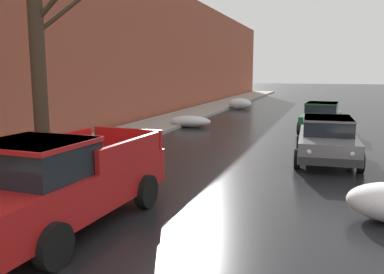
# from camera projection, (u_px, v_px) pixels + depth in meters

# --- Properties ---
(left_sidewalk_slab) EXTENTS (2.90, 80.00, 0.15)m
(left_sidewalk_slab) POSITION_uv_depth(u_px,v_px,m) (140.00, 130.00, 19.86)
(left_sidewalk_slab) COLOR gray
(left_sidewalk_slab) RESTS_ON ground
(brick_townhouse_facade) EXTENTS (0.63, 80.00, 8.49)m
(brick_townhouse_facade) POSITION_uv_depth(u_px,v_px,m) (102.00, 43.00, 19.80)
(brick_townhouse_facade) COLOR #9E4C38
(brick_townhouse_facade) RESTS_ON ground
(snow_bank_near_corner_left) EXTENTS (1.86, 1.12, 0.84)m
(snow_bank_near_corner_left) POSITION_uv_depth(u_px,v_px,m) (239.00, 104.00, 31.41)
(snow_bank_near_corner_left) COLOR white
(snow_bank_near_corner_left) RESTS_ON ground
(snow_bank_mid_block_left) EXTENTS (2.19, 0.97, 0.61)m
(snow_bank_mid_block_left) POSITION_uv_depth(u_px,v_px,m) (190.00, 121.00, 21.42)
(snow_bank_mid_block_left) COLOR white
(snow_bank_mid_block_left) RESTS_ON ground
(bare_tree_second_along_sidewalk) EXTENTS (2.53, 3.11, 8.12)m
(bare_tree_second_along_sidewalk) POSITION_uv_depth(u_px,v_px,m) (38.00, 29.00, 10.17)
(bare_tree_second_along_sidewalk) COLOR #423323
(bare_tree_second_along_sidewalk) RESTS_ON ground
(pickup_truck_red_approaching_near_lane) EXTENTS (2.32, 5.07, 1.76)m
(pickup_truck_red_approaching_near_lane) POSITION_uv_depth(u_px,v_px,m) (59.00, 182.00, 7.54)
(pickup_truck_red_approaching_near_lane) COLOR red
(pickup_truck_red_approaching_near_lane) RESTS_ON ground
(sedan_grey_parked_kerbside_close) EXTENTS (2.11, 4.43, 1.42)m
(sedan_grey_parked_kerbside_close) POSITION_uv_depth(u_px,v_px,m) (327.00, 138.00, 13.33)
(sedan_grey_parked_kerbside_close) COLOR slate
(sedan_grey_parked_kerbside_close) RESTS_ON ground
(sedan_green_parked_kerbside_mid) EXTENTS (2.05, 3.94, 1.42)m
(sedan_green_parked_kerbside_mid) POSITION_uv_depth(u_px,v_px,m) (321.00, 117.00, 19.58)
(sedan_green_parked_kerbside_mid) COLOR #1E5633
(sedan_green_parked_kerbside_mid) RESTS_ON ground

